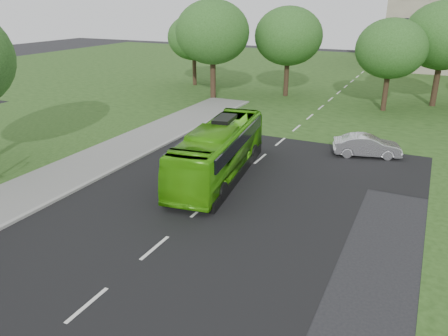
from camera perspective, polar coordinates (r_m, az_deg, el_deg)
name	(u,v)px	position (r m, az deg, el deg)	size (l,w,h in m)	color
ground	(180,227)	(19.91, -5.78, -7.66)	(160.00, 160.00, 0.00)	black
street_surfaces	(308,114)	(39.94, 10.90, 6.90)	(120.00, 120.00, 0.15)	black
tree_park_a	(213,32)	(44.99, -1.51, 17.31)	(7.32, 7.32, 9.73)	black
tree_park_b	(288,36)	(46.90, 8.41, 16.67)	(6.93, 6.93, 9.08)	black
tree_park_c	(391,49)	(42.48, 20.98, 14.34)	(6.16, 6.16, 8.18)	black
tree_park_d	(444,36)	(46.25, 26.82, 15.17)	(7.28, 7.28, 9.63)	black
tree_park_f	(194,38)	(53.01, -3.98, 16.63)	(6.05, 6.05, 8.07)	black
bus	(219,151)	(24.91, -0.66, 2.25)	(2.53, 10.79, 3.01)	#49B110
sedan	(367,146)	(29.87, 18.18, 2.78)	(1.49, 4.27, 1.41)	silver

